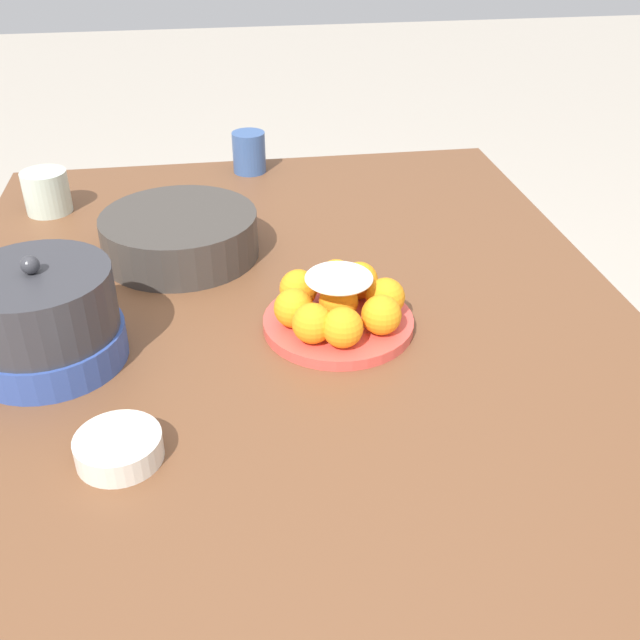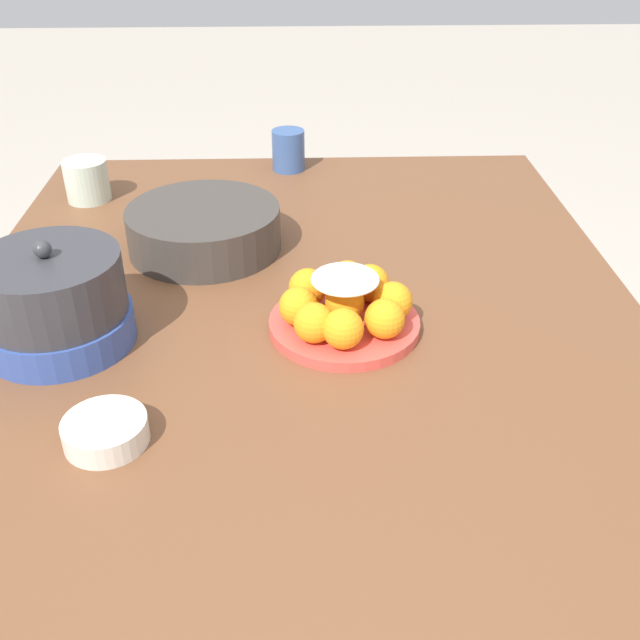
{
  "view_description": "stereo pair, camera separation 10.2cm",
  "coord_description": "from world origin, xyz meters",
  "px_view_note": "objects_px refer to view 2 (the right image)",
  "views": [
    {
      "loc": [
        -0.82,
        0.1,
        1.29
      ],
      "look_at": [
        0.04,
        -0.03,
        0.75
      ],
      "focal_mm": 42.0,
      "sensor_mm": 36.0,
      "label": 1
    },
    {
      "loc": [
        -0.83,
        -0.0,
        1.29
      ],
      "look_at": [
        0.04,
        -0.03,
        0.75
      ],
      "focal_mm": 42.0,
      "sensor_mm": 36.0,
      "label": 2
    }
  ],
  "objects_px": {
    "cup_near": "(287,150)",
    "serving_bowl": "(202,227)",
    "warming_pot": "(51,302)",
    "cake_plate": "(342,308)",
    "sauce_bowl": "(102,430)",
    "cup_far": "(85,180)",
    "dining_table": "(298,404)"
  },
  "relations": [
    {
      "from": "cup_near",
      "to": "serving_bowl",
      "type": "bearing_deg",
      "value": 159.18
    },
    {
      "from": "cup_near",
      "to": "warming_pot",
      "type": "bearing_deg",
      "value": 154.33
    },
    {
      "from": "cake_plate",
      "to": "sauce_bowl",
      "type": "height_order",
      "value": "cake_plate"
    },
    {
      "from": "sauce_bowl",
      "to": "cup_far",
      "type": "distance_m",
      "value": 0.74
    },
    {
      "from": "cake_plate",
      "to": "serving_bowl",
      "type": "relative_size",
      "value": 0.83
    },
    {
      "from": "dining_table",
      "to": "sauce_bowl",
      "type": "xyz_separation_m",
      "value": [
        -0.16,
        0.23,
        0.09
      ]
    },
    {
      "from": "cup_near",
      "to": "warming_pot",
      "type": "height_order",
      "value": "warming_pot"
    },
    {
      "from": "dining_table",
      "to": "sauce_bowl",
      "type": "distance_m",
      "value": 0.29
    },
    {
      "from": "cup_far",
      "to": "cake_plate",
      "type": "bearing_deg",
      "value": -135.84
    },
    {
      "from": "serving_bowl",
      "to": "cup_far",
      "type": "distance_m",
      "value": 0.33
    },
    {
      "from": "cup_near",
      "to": "cup_far",
      "type": "bearing_deg",
      "value": 111.23
    },
    {
      "from": "sauce_bowl",
      "to": "cup_near",
      "type": "relative_size",
      "value": 1.16
    },
    {
      "from": "cup_near",
      "to": "cake_plate",
      "type": "bearing_deg",
      "value": -172.78
    },
    {
      "from": "serving_bowl",
      "to": "cup_near",
      "type": "distance_m",
      "value": 0.4
    },
    {
      "from": "warming_pot",
      "to": "cake_plate",
      "type": "bearing_deg",
      "value": -87.25
    },
    {
      "from": "cake_plate",
      "to": "cup_far",
      "type": "relative_size",
      "value": 2.56
    },
    {
      "from": "sauce_bowl",
      "to": "warming_pot",
      "type": "bearing_deg",
      "value": 26.51
    },
    {
      "from": "cup_far",
      "to": "warming_pot",
      "type": "distance_m",
      "value": 0.51
    },
    {
      "from": "dining_table",
      "to": "serving_bowl",
      "type": "xyz_separation_m",
      "value": [
        0.34,
        0.16,
        0.11
      ]
    },
    {
      "from": "sauce_bowl",
      "to": "warming_pot",
      "type": "relative_size",
      "value": 0.48
    },
    {
      "from": "serving_bowl",
      "to": "cup_far",
      "type": "bearing_deg",
      "value": 48.18
    },
    {
      "from": "dining_table",
      "to": "cup_near",
      "type": "distance_m",
      "value": 0.73
    },
    {
      "from": "cake_plate",
      "to": "sauce_bowl",
      "type": "xyz_separation_m",
      "value": [
        -0.23,
        0.29,
        -0.02
      ]
    },
    {
      "from": "dining_table",
      "to": "cake_plate",
      "type": "xyz_separation_m",
      "value": [
        0.08,
        -0.06,
        0.11
      ]
    },
    {
      "from": "cake_plate",
      "to": "dining_table",
      "type": "bearing_deg",
      "value": 139.82
    },
    {
      "from": "cake_plate",
      "to": "sauce_bowl",
      "type": "distance_m",
      "value": 0.37
    },
    {
      "from": "cup_near",
      "to": "cup_far",
      "type": "distance_m",
      "value": 0.42
    },
    {
      "from": "cup_far",
      "to": "serving_bowl",
      "type": "bearing_deg",
      "value": -131.82
    },
    {
      "from": "serving_bowl",
      "to": "warming_pot",
      "type": "height_order",
      "value": "warming_pot"
    },
    {
      "from": "sauce_bowl",
      "to": "cup_near",
      "type": "bearing_deg",
      "value": -13.53
    },
    {
      "from": "dining_table",
      "to": "warming_pot",
      "type": "height_order",
      "value": "warming_pot"
    },
    {
      "from": "dining_table",
      "to": "cup_far",
      "type": "bearing_deg",
      "value": 35.9
    }
  ]
}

